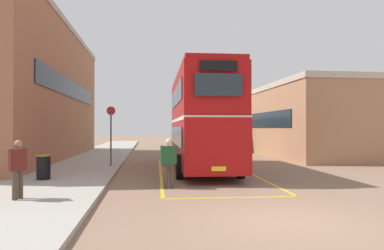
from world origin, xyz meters
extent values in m
plane|color=#846651|center=(0.00, 14.40, 0.00)|extent=(135.60, 135.60, 0.00)
cube|color=#A39E93|center=(-6.50, 16.80, 0.07)|extent=(4.00, 57.60, 0.14)
cube|color=#9E6647|center=(-10.89, 16.64, 4.21)|extent=(5.57, 20.46, 8.41)
cube|color=#19232D|center=(-8.07, 16.64, 4.63)|extent=(0.06, 15.55, 1.10)
cube|color=#A89E8E|center=(-10.89, 16.64, 8.59)|extent=(5.69, 20.58, 0.36)
cube|color=#AD7A56|center=(8.54, 18.91, 2.42)|extent=(6.08, 15.94, 4.85)
cube|color=#19232D|center=(5.47, 18.91, 2.67)|extent=(0.06, 12.11, 1.10)
cube|color=#BCB29E|center=(8.54, 18.91, 5.03)|extent=(6.20, 16.06, 0.36)
cylinder|color=black|center=(-1.67, 13.19, 0.50)|extent=(0.30, 1.01, 1.00)
cylinder|color=black|center=(0.86, 13.13, 0.50)|extent=(0.30, 1.01, 1.00)
cylinder|color=black|center=(-1.82, 6.75, 0.50)|extent=(0.30, 1.01, 1.00)
cylinder|color=black|center=(0.70, 6.69, 0.50)|extent=(0.30, 1.01, 1.00)
cube|color=#A80F0F|center=(-0.48, 9.94, 1.40)|extent=(2.69, 10.44, 2.10)
cube|color=#A80F0F|center=(-0.48, 9.94, 3.50)|extent=(2.68, 10.24, 2.10)
cube|color=#A80F0F|center=(-0.48, 9.94, 4.65)|extent=(2.58, 10.13, 0.20)
cube|color=white|center=(-0.48, 9.94, 2.45)|extent=(2.72, 10.34, 0.14)
cube|color=#232D38|center=(-1.72, 9.97, 1.70)|extent=(0.23, 8.52, 0.84)
cube|color=#232D38|center=(-1.72, 9.97, 3.60)|extent=(0.23, 8.52, 0.84)
cube|color=#232D38|center=(0.76, 9.91, 1.70)|extent=(0.23, 8.52, 0.84)
cube|color=#232D38|center=(0.76, 9.91, 3.60)|extent=(0.23, 8.52, 0.84)
cube|color=#232D38|center=(-0.60, 4.73, 3.60)|extent=(1.71, 0.08, 0.80)
cube|color=black|center=(-0.60, 4.73, 4.28)|extent=(1.34, 0.07, 0.36)
cube|color=#232D38|center=(-0.36, 15.16, 1.80)|extent=(1.95, 0.09, 1.00)
cube|color=yellow|center=(-0.60, 4.73, 0.63)|extent=(0.52, 0.04, 0.16)
cylinder|color=black|center=(0.77, 28.32, 0.46)|extent=(0.34, 0.94, 0.92)
cylinder|color=black|center=(3.34, 28.53, 0.46)|extent=(0.34, 0.94, 0.92)
cylinder|color=black|center=(1.22, 22.90, 0.46)|extent=(0.34, 0.94, 0.92)
cylinder|color=black|center=(3.79, 23.12, 0.46)|extent=(0.34, 0.94, 0.92)
cube|color=#1E512D|center=(2.28, 25.72, 1.60)|extent=(3.25, 9.23, 2.60)
cube|color=silver|center=(2.28, 25.72, 2.96)|extent=(3.07, 8.86, 0.12)
cube|color=#232D38|center=(1.02, 25.61, 1.95)|extent=(0.64, 7.22, 0.96)
cube|color=#232D38|center=(3.55, 25.82, 1.95)|extent=(0.64, 7.22, 0.96)
cube|color=#232D38|center=(1.90, 30.25, 1.90)|extent=(2.00, 0.21, 1.10)
cylinder|color=#473828|center=(-2.27, 4.59, 0.42)|extent=(0.14, 0.14, 0.83)
cylinder|color=#473828|center=(-2.49, 4.58, 0.42)|extent=(0.14, 0.14, 0.83)
cube|color=#1E4728|center=(-2.38, 4.59, 1.14)|extent=(0.50, 0.25, 0.62)
cylinder|color=#1E4728|center=(-2.14, 4.60, 1.18)|extent=(0.09, 0.09, 0.59)
cylinder|color=#1E4728|center=(-2.62, 4.57, 1.18)|extent=(0.09, 0.09, 0.59)
sphere|color=beige|center=(-2.38, 4.57, 1.60)|extent=(0.23, 0.23, 0.23)
cylinder|color=#473828|center=(-6.55, 2.62, 0.53)|extent=(0.14, 0.14, 0.78)
cylinder|color=#473828|center=(-6.64, 2.43, 0.53)|extent=(0.14, 0.14, 0.78)
cube|color=#591E19|center=(-6.60, 2.52, 1.21)|extent=(0.38, 0.51, 0.59)
cylinder|color=#591E19|center=(-6.51, 2.73, 1.24)|extent=(0.09, 0.09, 0.56)
cylinder|color=#591E19|center=(-6.69, 2.31, 1.24)|extent=(0.09, 0.09, 0.56)
sphere|color=#8C6647|center=(-6.58, 2.51, 1.64)|extent=(0.21, 0.21, 0.21)
cylinder|color=black|center=(-6.98, 6.31, 0.58)|extent=(0.50, 0.50, 0.88)
cylinder|color=olive|center=(-6.98, 6.31, 1.04)|extent=(0.53, 0.53, 0.04)
cylinder|color=#4C4C51|center=(-4.96, 10.84, 1.63)|extent=(0.08, 0.08, 2.98)
cylinder|color=red|center=(-4.96, 10.84, 2.94)|extent=(0.44, 0.05, 0.44)
cube|color=gold|center=(-2.50, 8.95, 0.00)|extent=(0.41, 12.39, 0.01)
cube|color=gold|center=(1.54, 8.85, 0.00)|extent=(0.41, 12.39, 0.01)
cube|color=gold|center=(-0.63, 2.71, 0.00)|extent=(4.16, 0.22, 0.01)
camera|label=1|loc=(-3.09, -7.67, 2.08)|focal=33.44mm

